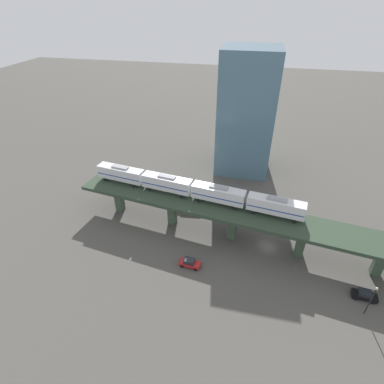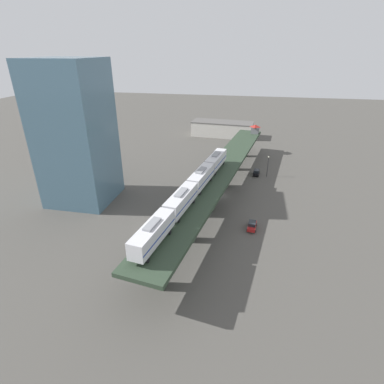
{
  "view_description": "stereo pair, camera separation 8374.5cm",
  "coord_description": "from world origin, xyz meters",
  "px_view_note": "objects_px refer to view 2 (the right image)",
  "views": [
    {
      "loc": [
        51.8,
        -6.16,
        47.7
      ],
      "look_at": [
        -4.27,
        -18.44,
        9.38
      ],
      "focal_mm": 28.0,
      "sensor_mm": 36.0,
      "label": 1
    },
    {
      "loc": [
        7.34,
        -76.45,
        37.9
      ],
      "look_at": [
        -4.27,
        -18.44,
        9.38
      ],
      "focal_mm": 28.0,
      "sensor_mm": 36.0,
      "label": 2
    }
  ],
  "objects_px": {
    "subway_train": "(192,188)",
    "street_lamp": "(268,165)",
    "delivery_truck": "(159,224)",
    "office_tower": "(76,135)",
    "street_car_black": "(256,172)",
    "street_car_red": "(252,225)",
    "signal_hut": "(255,129)",
    "warehouse_building": "(222,129)"
  },
  "relations": [
    {
      "from": "signal_hut",
      "to": "delivery_truck",
      "type": "bearing_deg",
      "value": -108.01
    },
    {
      "from": "warehouse_building",
      "to": "subway_train",
      "type": "bearing_deg",
      "value": -88.71
    },
    {
      "from": "signal_hut",
      "to": "office_tower",
      "type": "height_order",
      "value": "office_tower"
    },
    {
      "from": "subway_train",
      "to": "street_car_red",
      "type": "distance_m",
      "value": 16.83
    },
    {
      "from": "street_car_red",
      "to": "delivery_truck",
      "type": "relative_size",
      "value": 0.62
    },
    {
      "from": "signal_hut",
      "to": "warehouse_building",
      "type": "relative_size",
      "value": 0.13
    },
    {
      "from": "delivery_truck",
      "to": "office_tower",
      "type": "distance_m",
      "value": 32.13
    },
    {
      "from": "street_car_black",
      "to": "warehouse_building",
      "type": "bearing_deg",
      "value": 109.3
    },
    {
      "from": "street_lamp",
      "to": "street_car_black",
      "type": "bearing_deg",
      "value": 169.88
    },
    {
      "from": "street_car_black",
      "to": "street_lamp",
      "type": "relative_size",
      "value": 0.66
    },
    {
      "from": "street_car_black",
      "to": "office_tower",
      "type": "relative_size",
      "value": 0.13
    },
    {
      "from": "delivery_truck",
      "to": "office_tower",
      "type": "relative_size",
      "value": 0.2
    },
    {
      "from": "office_tower",
      "to": "street_car_black",
      "type": "bearing_deg",
      "value": 29.63
    },
    {
      "from": "signal_hut",
      "to": "street_car_red",
      "type": "distance_m",
      "value": 57.71
    },
    {
      "from": "street_car_red",
      "to": "street_car_black",
      "type": "bearing_deg",
      "value": 88.67
    },
    {
      "from": "signal_hut",
      "to": "street_car_black",
      "type": "distance_m",
      "value": 25.14
    },
    {
      "from": "street_lamp",
      "to": "warehouse_building",
      "type": "height_order",
      "value": "street_lamp"
    },
    {
      "from": "delivery_truck",
      "to": "warehouse_building",
      "type": "relative_size",
      "value": 0.25
    },
    {
      "from": "warehouse_building",
      "to": "delivery_truck",
      "type": "bearing_deg",
      "value": -93.53
    },
    {
      "from": "signal_hut",
      "to": "delivery_truck",
      "type": "relative_size",
      "value": 0.5
    },
    {
      "from": "delivery_truck",
      "to": "street_lamp",
      "type": "xyz_separation_m",
      "value": [
        24.91,
        37.88,
        2.35
      ]
    },
    {
      "from": "street_car_red",
      "to": "delivery_truck",
      "type": "distance_m",
      "value": 21.38
    },
    {
      "from": "subway_train",
      "to": "street_car_red",
      "type": "height_order",
      "value": "subway_train"
    },
    {
      "from": "warehouse_building",
      "to": "signal_hut",
      "type": "bearing_deg",
      "value": -57.07
    },
    {
      "from": "signal_hut",
      "to": "office_tower",
      "type": "bearing_deg",
      "value": -132.08
    },
    {
      "from": "subway_train",
      "to": "delivery_truck",
      "type": "bearing_deg",
      "value": -160.88
    },
    {
      "from": "street_car_red",
      "to": "street_lamp",
      "type": "distance_m",
      "value": 33.31
    },
    {
      "from": "subway_train",
      "to": "delivery_truck",
      "type": "height_order",
      "value": "subway_train"
    },
    {
      "from": "office_tower",
      "to": "warehouse_building",
      "type": "bearing_deg",
      "value": 67.51
    },
    {
      "from": "street_car_black",
      "to": "delivery_truck",
      "type": "distance_m",
      "value": 44.11
    },
    {
      "from": "subway_train",
      "to": "office_tower",
      "type": "xyz_separation_m",
      "value": [
        -32.1,
        9.53,
        7.58
      ]
    },
    {
      "from": "warehouse_building",
      "to": "street_lamp",
      "type": "bearing_deg",
      "value": -67.37
    },
    {
      "from": "subway_train",
      "to": "street_lamp",
      "type": "relative_size",
      "value": 7.15
    },
    {
      "from": "signal_hut",
      "to": "street_car_red",
      "type": "relative_size",
      "value": 0.81
    },
    {
      "from": "subway_train",
      "to": "signal_hut",
      "type": "xyz_separation_m",
      "value": [
        13.06,
        59.55,
        -0.74
      ]
    },
    {
      "from": "street_lamp",
      "to": "office_tower",
      "type": "height_order",
      "value": "office_tower"
    },
    {
      "from": "signal_hut",
      "to": "street_car_black",
      "type": "relative_size",
      "value": 0.81
    },
    {
      "from": "street_car_red",
      "to": "office_tower",
      "type": "bearing_deg",
      "value": 171.27
    },
    {
      "from": "office_tower",
      "to": "delivery_truck",
      "type": "bearing_deg",
      "value": -25.65
    },
    {
      "from": "signal_hut",
      "to": "warehouse_building",
      "type": "height_order",
      "value": "signal_hut"
    },
    {
      "from": "office_tower",
      "to": "signal_hut",
      "type": "bearing_deg",
      "value": 47.92
    },
    {
      "from": "delivery_truck",
      "to": "street_car_red",
      "type": "bearing_deg",
      "value": 13.46
    }
  ]
}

